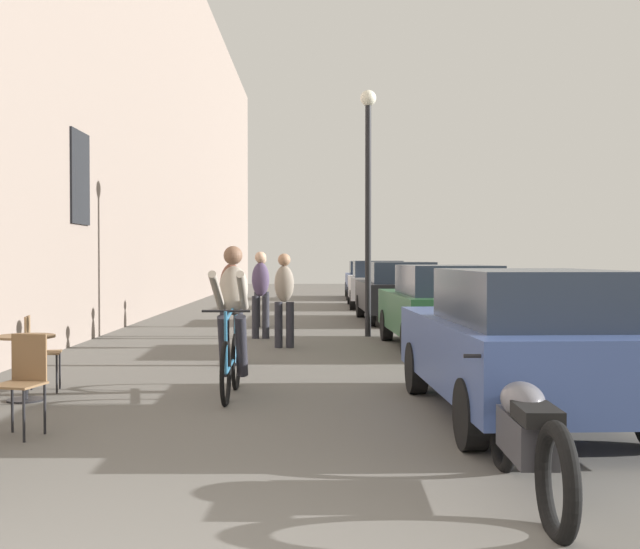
{
  "coord_description": "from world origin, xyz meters",
  "views": [
    {
      "loc": [
        1.1,
        -3.06,
        1.58
      ],
      "look_at": [
        1.21,
        12.35,
        1.24
      ],
      "focal_mm": 44.41,
      "sensor_mm": 36.0,
      "label": 1
    }
  ],
  "objects_px": {
    "cafe_chair_mid_toward_wall": "(23,377)",
    "parked_motorcycle": "(527,436)",
    "street_lamp": "(368,180)",
    "parked_car_third": "(397,291)",
    "parked_car_fourth": "(376,283)",
    "cafe_table_far": "(25,353)",
    "pedestrian_near": "(231,300)",
    "parked_car_second": "(442,306)",
    "parked_car_nearest": "(520,341)",
    "cyclist_on_bicycle": "(232,324)",
    "pedestrian_mid": "(284,295)",
    "pedestrian_furthest": "(262,286)",
    "pedestrian_far": "(261,290)",
    "parked_car_fifth": "(368,279)",
    "cafe_chair_far_toward_wall": "(37,348)"
  },
  "relations": [
    {
      "from": "pedestrian_far",
      "to": "pedestrian_furthest",
      "type": "xyz_separation_m",
      "value": [
        -0.15,
        2.59,
        -0.03
      ]
    },
    {
      "from": "parked_car_nearest",
      "to": "parked_car_fourth",
      "type": "height_order",
      "value": "parked_car_fourth"
    },
    {
      "from": "parked_car_third",
      "to": "pedestrian_far",
      "type": "bearing_deg",
      "value": -127.82
    },
    {
      "from": "pedestrian_mid",
      "to": "street_lamp",
      "type": "bearing_deg",
      "value": 51.39
    },
    {
      "from": "cafe_chair_far_toward_wall",
      "to": "street_lamp",
      "type": "height_order",
      "value": "street_lamp"
    },
    {
      "from": "parked_car_nearest",
      "to": "parked_car_second",
      "type": "bearing_deg",
      "value": 88.26
    },
    {
      "from": "parked_car_second",
      "to": "parked_car_third",
      "type": "bearing_deg",
      "value": 91.62
    },
    {
      "from": "cafe_chair_mid_toward_wall",
      "to": "cyclist_on_bicycle",
      "type": "relative_size",
      "value": 0.51
    },
    {
      "from": "pedestrian_mid",
      "to": "parked_car_fourth",
      "type": "bearing_deg",
      "value": 77.51
    },
    {
      "from": "parked_car_nearest",
      "to": "parked_car_fifth",
      "type": "relative_size",
      "value": 1.02
    },
    {
      "from": "cafe_table_far",
      "to": "parked_car_third",
      "type": "bearing_deg",
      "value": 63.86
    },
    {
      "from": "cafe_chair_mid_toward_wall",
      "to": "cyclist_on_bicycle",
      "type": "xyz_separation_m",
      "value": [
        1.64,
        2.08,
        0.29
      ]
    },
    {
      "from": "parked_car_nearest",
      "to": "street_lamp",
      "type": "bearing_deg",
      "value": 96.64
    },
    {
      "from": "cafe_chair_mid_toward_wall",
      "to": "parked_motorcycle",
      "type": "relative_size",
      "value": 0.41
    },
    {
      "from": "cafe_chair_mid_toward_wall",
      "to": "cyclist_on_bicycle",
      "type": "distance_m",
      "value": 2.67
    },
    {
      "from": "cyclist_on_bicycle",
      "to": "pedestrian_far",
      "type": "xyz_separation_m",
      "value": [
        -0.1,
        6.26,
        0.14
      ]
    },
    {
      "from": "cafe_table_far",
      "to": "pedestrian_near",
      "type": "height_order",
      "value": "pedestrian_near"
    },
    {
      "from": "cafe_table_far",
      "to": "cyclist_on_bicycle",
      "type": "distance_m",
      "value": 2.28
    },
    {
      "from": "pedestrian_near",
      "to": "parked_car_fourth",
      "type": "distance_m",
      "value": 13.85
    },
    {
      "from": "cafe_table_far",
      "to": "parked_car_second",
      "type": "xyz_separation_m",
      "value": [
        5.36,
        4.84,
        0.23
      ]
    },
    {
      "from": "pedestrian_near",
      "to": "street_lamp",
      "type": "distance_m",
      "value": 5.29
    },
    {
      "from": "cyclist_on_bicycle",
      "to": "parked_car_fourth",
      "type": "distance_m",
      "value": 16.16
    },
    {
      "from": "pedestrian_far",
      "to": "parked_car_second",
      "type": "distance_m",
      "value": 3.71
    },
    {
      "from": "cyclist_on_bicycle",
      "to": "pedestrian_mid",
      "type": "relative_size",
      "value": 1.07
    },
    {
      "from": "cafe_chair_mid_toward_wall",
      "to": "cyclist_on_bicycle",
      "type": "bearing_deg",
      "value": 51.88
    },
    {
      "from": "pedestrian_near",
      "to": "parked_car_nearest",
      "type": "bearing_deg",
      "value": -49.85
    },
    {
      "from": "cafe_chair_mid_toward_wall",
      "to": "parked_car_third",
      "type": "xyz_separation_m",
      "value": [
        4.61,
        12.29,
        0.24
      ]
    },
    {
      "from": "pedestrian_mid",
      "to": "pedestrian_furthest",
      "type": "height_order",
      "value": "pedestrian_mid"
    },
    {
      "from": "pedestrian_near",
      "to": "parked_car_second",
      "type": "height_order",
      "value": "pedestrian_near"
    },
    {
      "from": "street_lamp",
      "to": "parked_motorcycle",
      "type": "xyz_separation_m",
      "value": [
        0.32,
        -10.6,
        -2.7
      ]
    },
    {
      "from": "cafe_table_far",
      "to": "parked_car_third",
      "type": "height_order",
      "value": "parked_car_third"
    },
    {
      "from": "pedestrian_near",
      "to": "parked_motorcycle",
      "type": "bearing_deg",
      "value": -67.69
    },
    {
      "from": "pedestrian_mid",
      "to": "pedestrian_far",
      "type": "relative_size",
      "value": 0.97
    },
    {
      "from": "pedestrian_furthest",
      "to": "cyclist_on_bicycle",
      "type": "bearing_deg",
      "value": -88.35
    },
    {
      "from": "cyclist_on_bicycle",
      "to": "pedestrian_far",
      "type": "relative_size",
      "value": 1.04
    },
    {
      "from": "cyclist_on_bicycle",
      "to": "parked_car_nearest",
      "type": "xyz_separation_m",
      "value": [
        2.96,
        -1.4,
        -0.05
      ]
    },
    {
      "from": "cafe_chair_mid_toward_wall",
      "to": "pedestrian_far",
      "type": "relative_size",
      "value": 0.53
    },
    {
      "from": "cafe_table_far",
      "to": "pedestrian_furthest",
      "type": "bearing_deg",
      "value": 77.92
    },
    {
      "from": "street_lamp",
      "to": "parked_car_fourth",
      "type": "bearing_deg",
      "value": 84.49
    },
    {
      "from": "parked_motorcycle",
      "to": "pedestrian_furthest",
      "type": "bearing_deg",
      "value": 101.48
    },
    {
      "from": "cafe_chair_mid_toward_wall",
      "to": "parked_car_fourth",
      "type": "xyz_separation_m",
      "value": [
        4.54,
        17.99,
        0.25
      ]
    },
    {
      "from": "pedestrian_far",
      "to": "pedestrian_furthest",
      "type": "height_order",
      "value": "pedestrian_far"
    },
    {
      "from": "street_lamp",
      "to": "parked_car_third",
      "type": "height_order",
      "value": "street_lamp"
    },
    {
      "from": "cyclist_on_bicycle",
      "to": "parked_car_third",
      "type": "height_order",
      "value": "cyclist_on_bicycle"
    },
    {
      "from": "pedestrian_near",
      "to": "parked_car_nearest",
      "type": "height_order",
      "value": "pedestrian_near"
    },
    {
      "from": "parked_car_second",
      "to": "pedestrian_far",
      "type": "bearing_deg",
      "value": 150.8
    },
    {
      "from": "cafe_chair_mid_toward_wall",
      "to": "parked_car_fourth",
      "type": "relative_size",
      "value": 0.21
    },
    {
      "from": "parked_car_third",
      "to": "parked_motorcycle",
      "type": "bearing_deg",
      "value": -92.56
    },
    {
      "from": "cafe_chair_mid_toward_wall",
      "to": "pedestrian_mid",
      "type": "distance_m",
      "value": 7.08
    },
    {
      "from": "parked_car_fifth",
      "to": "pedestrian_furthest",
      "type": "bearing_deg",
      "value": -104.76
    }
  ]
}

